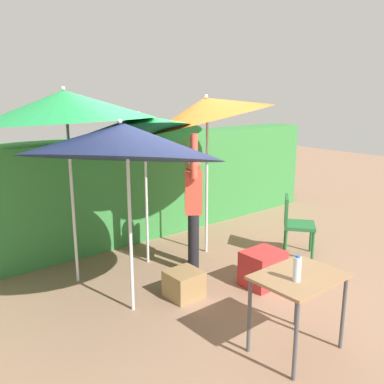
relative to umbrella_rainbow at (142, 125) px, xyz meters
name	(u,v)px	position (x,y,z in m)	size (l,w,h in m)	color
ground_plane	(207,278)	(0.34, -0.94, -1.94)	(24.00, 24.00, 0.00)	#937056
hedge_row	(126,189)	(0.34, 1.06, -1.10)	(8.00, 0.70, 1.68)	#38843D
umbrella_rainbow	(142,125)	(0.00, 0.00, 0.00)	(1.64, 1.60, 2.36)	silver
umbrella_orange	(65,106)	(-1.01, 0.05, 0.27)	(2.09, 2.10, 2.48)	silver
umbrella_yellow	(124,141)	(-0.86, -1.00, -0.05)	(2.14, 2.11, 2.34)	silver
umbrella_navy	(207,109)	(0.91, -0.27, 0.19)	(1.92, 1.87, 2.61)	silver
person_vendor	(193,203)	(0.38, -0.61, -1.00)	(0.41, 0.49, 1.88)	black
chair_plastic	(295,222)	(1.86, -1.16, -1.43)	(0.62, 0.62, 0.89)	#236633
cooler_box	(263,268)	(0.75, -1.53, -1.72)	(0.49, 0.40, 0.44)	red
crate_cardboard	(184,284)	(-0.21, -1.15, -1.78)	(0.39, 0.37, 0.32)	#9E7A4C
folding_table	(299,285)	(-0.05, -2.64, -1.27)	(0.80, 0.60, 0.76)	#4C4C51
bottle_water	(297,269)	(-0.17, -2.70, -1.06)	(0.07, 0.07, 0.24)	silver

